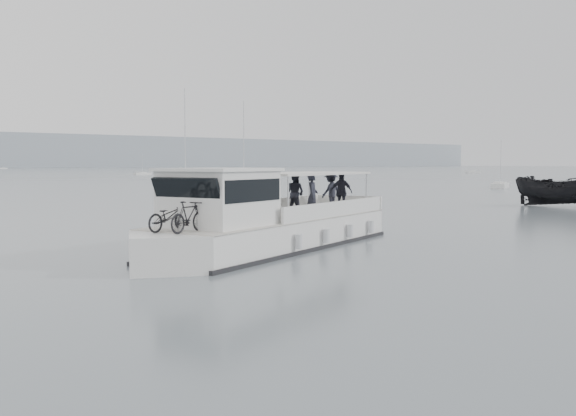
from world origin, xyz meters
TOP-DOWN VIEW (x-y plane):
  - ground at (0.00, 0.00)m, footprint 1400.00×1400.00m
  - tour_boat at (-4.81, 3.18)m, footprint 14.66×8.00m
  - dark_motorboat at (29.25, 9.56)m, footprint 4.93×7.19m

SIDE VIEW (x-z plane):
  - ground at x=0.00m, z-range 0.00..0.00m
  - tour_boat at x=-4.81m, z-range -2.10..4.16m
  - dark_motorboat at x=29.25m, z-range 0.00..2.60m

